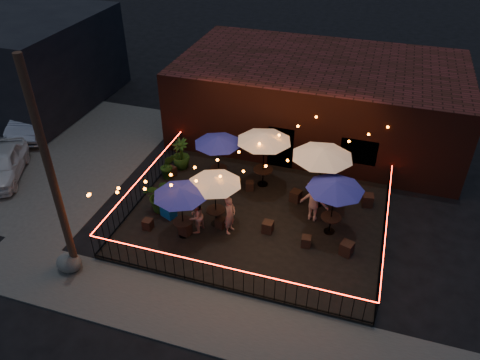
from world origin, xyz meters
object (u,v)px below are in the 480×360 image
Objects in this scene: cafe_table_4 at (336,186)px; cafe_table_5 at (323,153)px; boulder at (69,263)px; cafe_table_0 at (180,192)px; cafe_table_1 at (218,141)px; utility_pole at (52,177)px; cafe_table_2 at (215,181)px; cafe_table_3 at (264,138)px; cooler at (168,208)px.

cafe_table_5 is (-0.77, 1.61, 0.32)m from cafe_table_4.
cafe_table_5 reaches higher than boulder.
cafe_table_1 is at bearing 89.32° from cafe_table_0.
cafe_table_4 is (8.38, 4.63, -1.66)m from utility_pole.
cafe_table_2 reaches higher than cafe_table_0.
utility_pole is at bearing -151.08° from cafe_table_4.
cafe_table_5 reaches higher than cafe_table_4.
cafe_table_0 is 5.79m from cafe_table_5.
cafe_table_5 is at bearing 37.82° from cafe_table_0.
cafe_table_1 is 4.55m from cafe_table_5.
utility_pole is 4.44m from cafe_table_0.
utility_pole is at bearing -125.93° from cafe_table_3.
cafe_table_5 reaches higher than cafe_table_1.
utility_pole reaches higher than cafe_table_0.
cafe_table_2 is (0.95, 1.04, 0.02)m from cafe_table_0.
cafe_table_3 is at bearing 70.23° from cooler.
cafe_table_2 is 4.48m from cafe_table_4.
cooler reaches higher than boulder.
cafe_table_2 is 3.39m from cafe_table_3.
cafe_table_3 is 4.07m from cafe_table_4.
utility_pole is 3.47× the size of cafe_table_1.
cooler is at bearing -132.41° from cafe_table_3.
cafe_table_1 is (3.09, 6.57, -1.74)m from utility_pole.
cafe_table_1 is 2.00m from cafe_table_3.
cafe_table_4 is at bearing 28.92° from utility_pole.
cafe_table_4 is 9.98m from boulder.
utility_pole is 8.79× the size of boulder.
utility_pole is at bearing -115.18° from cafe_table_1.
cafe_table_5 is at bearing -4.21° from cafe_table_1.
boulder is at bearing -150.99° from cafe_table_4.
cafe_table_3 reaches higher than boulder.
cafe_table_3 is 2.67m from cafe_table_5.
cafe_table_0 is at bearing -142.18° from cafe_table_5.
cooler is (-2.01, -0.13, -1.67)m from cafe_table_2.
cafe_table_0 is 2.49× the size of boulder.
cafe_table_2 is at bearing 26.32° from cooler.
boulder is (-3.22, -2.81, -1.86)m from cafe_table_0.
cafe_table_4 is 1.82m from cafe_table_5.
boulder is at bearing -97.46° from cooler.
cafe_table_5 is at bearing 115.63° from cafe_table_4.
cooler is at bearing 139.55° from cafe_table_0.
cafe_table_0 reaches higher than boulder.
cafe_table_0 is (3.04, 2.70, -1.78)m from utility_pole.
cafe_table_5 is (4.52, -0.33, 0.40)m from cafe_table_1.
utility_pole is at bearing -138.44° from cafe_table_0.
cafe_table_0 is at bearing 41.17° from boulder.
cafe_table_0 is 4.66m from boulder.
cooler is at bearing -154.89° from cafe_table_5.
cafe_table_1 is at bearing 64.82° from utility_pole.
boulder is (-0.17, -0.11, -3.64)m from utility_pole.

